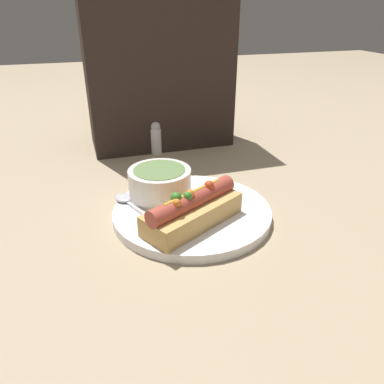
% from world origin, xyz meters
% --- Properties ---
extents(ground_plane, '(4.00, 4.00, 0.00)m').
position_xyz_m(ground_plane, '(0.00, 0.00, 0.00)').
color(ground_plane, tan).
extents(dinner_plate, '(0.27, 0.27, 0.02)m').
position_xyz_m(dinner_plate, '(0.00, 0.00, 0.01)').
color(dinner_plate, white).
rests_on(dinner_plate, ground_plane).
extents(hot_dog, '(0.18, 0.14, 0.07)m').
position_xyz_m(hot_dog, '(-0.01, -0.05, 0.04)').
color(hot_dog, tan).
rests_on(hot_dog, dinner_plate).
extents(soup_bowl, '(0.11, 0.11, 0.06)m').
position_xyz_m(soup_bowl, '(-0.04, 0.06, 0.05)').
color(soup_bowl, silver).
rests_on(soup_bowl, dinner_plate).
extents(spoon, '(0.08, 0.17, 0.01)m').
position_xyz_m(spoon, '(-0.10, 0.04, 0.02)').
color(spoon, '#B7B7BC').
rests_on(spoon, dinner_plate).
extents(salt_shaker, '(0.03, 0.03, 0.08)m').
position_xyz_m(salt_shaker, '(0.01, 0.32, 0.04)').
color(salt_shaker, silver).
rests_on(salt_shaker, ground_plane).
extents(seated_diner, '(0.35, 0.16, 0.55)m').
position_xyz_m(seated_diner, '(0.04, 0.39, 0.24)').
color(seated_diner, '#2D231E').
rests_on(seated_diner, ground_plane).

